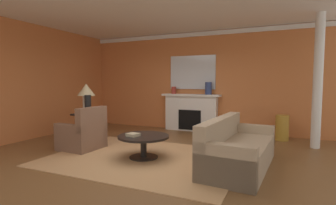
{
  "coord_description": "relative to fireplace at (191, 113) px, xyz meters",
  "views": [
    {
      "loc": [
        2.34,
        -4.58,
        1.48
      ],
      "look_at": [
        -0.15,
        1.06,
        1.0
      ],
      "focal_mm": 27.59,
      "sensor_mm": 36.0,
      "label": 1
    }
  ],
  "objects": [
    {
      "name": "sofa",
      "position": [
        1.84,
        -2.91,
        -0.24
      ],
      "size": [
        1.06,
        2.16,
        0.85
      ],
      "color": "tan",
      "rests_on": "ground_plane"
    },
    {
      "name": "vase_on_side_table",
      "position": [
        -1.84,
        -2.46,
        0.4
      ],
      "size": [
        0.16,
        0.16,
        0.47
      ],
      "primitive_type": "cylinder",
      "color": "black",
      "rests_on": "side_table"
    },
    {
      "name": "column_white",
      "position": [
        3.25,
        -0.84,
        0.97
      ],
      "size": [
        0.2,
        0.2,
        3.0
      ],
      "primitive_type": "cylinder",
      "color": "white",
      "rests_on": "ground_plane"
    },
    {
      "name": "side_table",
      "position": [
        -1.99,
        -2.34,
        -0.14
      ],
      "size": [
        0.56,
        0.56,
        0.7
      ],
      "color": "black",
      "rests_on": "ground_plane"
    },
    {
      "name": "crown_moulding",
      "position": [
        0.18,
        0.13,
        2.39
      ],
      "size": [
        7.86,
        0.08,
        0.12
      ],
      "primitive_type": "cube",
      "color": "white"
    },
    {
      "name": "table_lamp",
      "position": [
        -1.99,
        -2.34,
        0.69
      ],
      "size": [
        0.44,
        0.44,
        0.75
      ],
      "color": "beige",
      "rests_on": "side_table"
    },
    {
      "name": "coffee_table",
      "position": [
        0.08,
        -3.1,
        -0.2
      ],
      "size": [
        1.0,
        1.0,
        0.45
      ],
      "color": "black",
      "rests_on": "ground_plane"
    },
    {
      "name": "area_rug",
      "position": [
        0.08,
        -3.1,
        -0.53
      ],
      "size": [
        3.63,
        2.71,
        0.01
      ],
      "primitive_type": "cube",
      "color": "tan",
      "rests_on": "ground_plane"
    },
    {
      "name": "mantel_mirror",
      "position": [
        0.0,
        0.12,
        1.25
      ],
      "size": [
        1.43,
        0.04,
        1.02
      ],
      "primitive_type": "cube",
      "color": "silver"
    },
    {
      "name": "vase_mantel_left",
      "position": [
        -0.55,
        -0.05,
        0.7
      ],
      "size": [
        0.14,
        0.14,
        0.22
      ],
      "primitive_type": "cylinder",
      "color": "#9E3328",
      "rests_on": "fireplace"
    },
    {
      "name": "fireplace",
      "position": [
        0.0,
        0.0,
        0.0
      ],
      "size": [
        1.8,
        0.35,
        1.13
      ],
      "color": "white",
      "rests_on": "ground_plane"
    },
    {
      "name": "vase_tall_corner",
      "position": [
        2.56,
        -0.3,
        -0.21
      ],
      "size": [
        0.32,
        0.32,
        0.65
      ],
      "primitive_type": "cylinder",
      "color": "#B7892D",
      "rests_on": "ground_plane"
    },
    {
      "name": "wall_window",
      "position": [
        -3.51,
        -2.56,
        0.97
      ],
      "size": [
        0.12,
        6.63,
        3.0
      ],
      "primitive_type": "cube",
      "color": "#CC723D",
      "rests_on": "ground_plane"
    },
    {
      "name": "ceiling_panel",
      "position": [
        0.18,
        -2.56,
        2.5
      ],
      "size": [
        7.86,
        6.63,
        0.06
      ],
      "primitive_type": "cube",
      "color": "white"
    },
    {
      "name": "book_red_cover",
      "position": [
        -0.07,
        -3.24,
        -0.06
      ],
      "size": [
        0.25,
        0.24,
        0.05
      ],
      "primitive_type": "cube",
      "rotation": [
        0.0,
        0.0,
        -0.19
      ],
      "color": "tan",
      "rests_on": "coffee_table"
    },
    {
      "name": "wall_fireplace",
      "position": [
        0.18,
        0.21,
        0.97
      ],
      "size": [
        7.86,
        0.12,
        3.0
      ],
      "primitive_type": "cube",
      "color": "#CC723D",
      "rests_on": "ground_plane"
    },
    {
      "name": "armchair_near_window",
      "position": [
        -1.49,
        -3.05,
        -0.23
      ],
      "size": [
        0.85,
        0.85,
        0.95
      ],
      "color": "brown",
      "rests_on": "ground_plane"
    },
    {
      "name": "vase_mantel_right",
      "position": [
        0.55,
        -0.05,
        0.77
      ],
      "size": [
        0.19,
        0.19,
        0.36
      ],
      "primitive_type": "cylinder",
      "color": "navy",
      "rests_on": "fireplace"
    },
    {
      "name": "ground_plane",
      "position": [
        0.18,
        -2.86,
        -0.54
      ],
      "size": [
        9.44,
        9.44,
        0.0
      ],
      "primitive_type": "plane",
      "color": "brown"
    }
  ]
}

